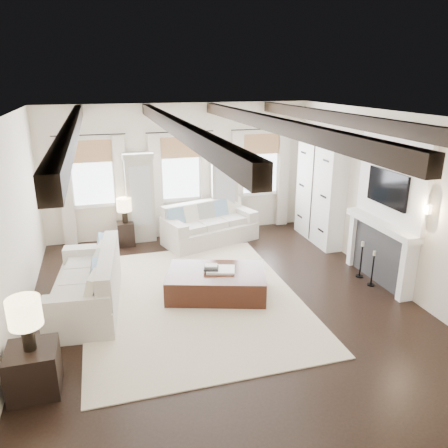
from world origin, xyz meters
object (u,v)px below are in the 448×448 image
object	(u,v)px
side_table_front	(34,370)
side_table_back	(126,234)
ottoman	(216,283)
sofa_back	(209,226)
sofa_left	(90,285)

from	to	relation	value
side_table_front	side_table_back	size ratio (longest dim) A/B	1.09
ottoman	sofa_back	bearing A→B (deg)	96.44
side_table_front	side_table_back	bearing A→B (deg)	73.01
ottoman	side_table_front	bearing A→B (deg)	-129.59
sofa_back	ottoman	bearing A→B (deg)	-101.26
side_table_back	side_table_front	bearing A→B (deg)	-106.99
sofa_left	ottoman	distance (m)	2.19
ottoman	side_table_back	distance (m)	3.29
ottoman	side_table_front	world-z (taller)	side_table_front
sofa_left	side_table_back	size ratio (longest dim) A/B	4.28
sofa_left	side_table_back	xyz separation A→B (m)	(0.79, 2.79, -0.12)
sofa_back	side_table_back	distance (m)	1.95
sofa_back	sofa_left	bearing A→B (deg)	-137.17
sofa_back	side_table_back	world-z (taller)	sofa_back
sofa_back	ottoman	xyz separation A→B (m)	(-0.54, -2.71, -0.15)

